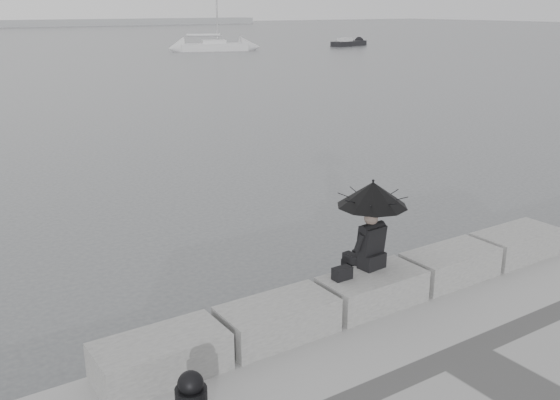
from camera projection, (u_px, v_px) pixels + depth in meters
ground at (351, 322)px, 9.93m from camera, size 360.00×360.00×0.00m
stone_block_far_left at (161, 357)px, 7.56m from camera, size 1.60×0.80×0.50m
stone_block_left at (278, 320)px, 8.45m from camera, size 1.60×0.80×0.50m
stone_block_centre at (372, 290)px, 9.35m from camera, size 1.60×0.80×0.50m
stone_block_right at (450, 265)px, 10.25m from camera, size 1.60×0.80×0.50m
stone_block_far_right at (516, 244)px, 11.14m from camera, size 1.60×0.80×0.50m
seated_person at (373, 206)px, 9.26m from camera, size 1.07×1.07×1.39m
bag at (342, 273)px, 9.10m from camera, size 0.29×0.16×0.18m
sailboat_right at (214, 46)px, 69.68m from camera, size 7.82×4.66×12.90m
small_motorboat at (349, 43)px, 78.24m from camera, size 5.64×2.81×1.10m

